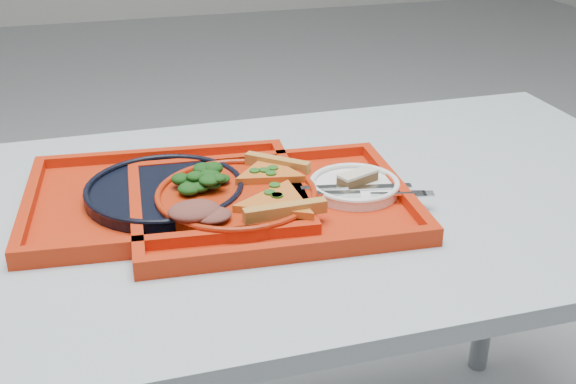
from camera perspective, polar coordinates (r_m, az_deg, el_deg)
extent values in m
cube|color=#A3ADB6|center=(1.20, -3.92, -1.68)|extent=(1.60, 0.80, 0.03)
cylinder|color=gray|center=(1.90, 15.92, -4.59)|extent=(0.05, 0.05, 0.72)
cube|color=#B72309|center=(1.18, -1.35, -1.10)|extent=(0.47, 0.38, 0.01)
cube|color=#B72309|center=(1.22, -9.66, -0.63)|extent=(0.48, 0.39, 0.01)
cylinder|color=#AE260B|center=(1.17, -4.08, -0.57)|extent=(0.26, 0.26, 0.02)
cylinder|color=white|center=(1.22, 5.26, 0.32)|extent=(0.15, 0.15, 0.01)
cylinder|color=black|center=(1.21, -9.71, -0.04)|extent=(0.26, 0.26, 0.02)
ellipsoid|color=black|center=(1.19, -6.88, 1.37)|extent=(0.09, 0.08, 0.04)
ellipsoid|color=brown|center=(1.09, -7.40, -1.49)|extent=(0.08, 0.06, 0.02)
cube|color=#4F311A|center=(1.21, 5.52, 1.05)|extent=(0.08, 0.05, 0.01)
cube|color=beige|center=(1.21, 5.53, 1.47)|extent=(0.08, 0.05, 0.00)
cube|color=silver|center=(1.19, 5.43, 0.39)|extent=(0.18, 0.05, 0.01)
cube|color=silver|center=(1.17, 6.44, -0.12)|extent=(0.18, 0.07, 0.01)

